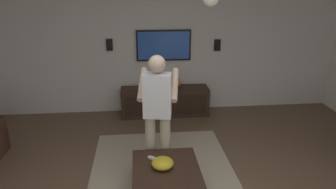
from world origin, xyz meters
The scene contains 11 objects.
wall_back_tv centered at (3.20, 0.00, 1.37)m, with size 0.10×7.22×2.74m, color silver.
area_rug centered at (0.48, 0.18, 0.01)m, with size 3.09×1.98×0.01m, color tan.
coffee_table centered at (0.28, 0.18, 0.30)m, with size 1.00×0.80×0.40m.
media_console centered at (2.87, -0.03, 0.28)m, with size 0.45×1.70×0.55m.
tv centered at (3.11, -0.03, 1.34)m, with size 0.05×1.05×0.59m.
person_standing centered at (0.93, 0.24, 0.93)m, with size 0.59×0.60×1.64m.
bowl centered at (0.34, 0.23, 0.46)m, with size 0.27×0.27×0.12m, color gold.
remote_white centered at (0.54, 0.32, 0.41)m, with size 0.15×0.04×0.02m, color white.
vase_round centered at (2.86, -0.23, 0.66)m, with size 0.22×0.22×0.22m, color orange.
wall_speaker_left centered at (3.12, -1.09, 1.33)m, with size 0.06×0.12×0.22m, color black.
wall_speaker_right centered at (3.12, 1.01, 1.37)m, with size 0.06×0.12×0.22m, color black.
Camera 1 is at (-2.88, 0.48, 2.48)m, focal length 33.53 mm.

